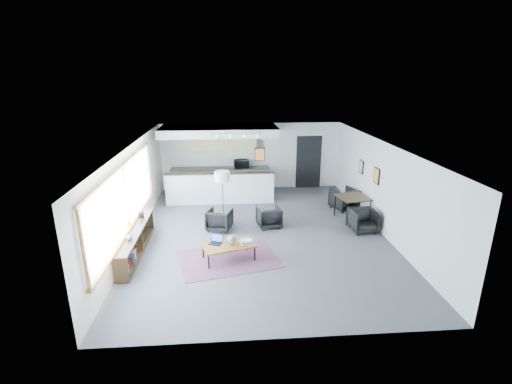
{
  "coord_description": "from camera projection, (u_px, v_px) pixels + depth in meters",
  "views": [
    {
      "loc": [
        -0.89,
        -9.84,
        4.45
      ],
      "look_at": [
        -0.11,
        0.4,
        1.13
      ],
      "focal_mm": 26.0,
      "sensor_mm": 36.0,
      "label": 1
    }
  ],
  "objects": [
    {
      "name": "ceramic_pot",
      "position": [
        232.0,
        240.0,
        9.1
      ],
      "size": [
        0.26,
        0.26,
        0.26
      ],
      "rotation": [
        0.0,
        0.0,
        -0.05
      ],
      "color": "gray",
      "rests_on": "coffee_table"
    },
    {
      "name": "coffee_table",
      "position": [
        229.0,
        246.0,
        9.14
      ],
      "size": [
        1.4,
        1.0,
        0.41
      ],
      "rotation": [
        0.0,
        0.0,
        0.28
      ],
      "color": "brown",
      "rests_on": "floor"
    },
    {
      "name": "coaster",
      "position": [
        235.0,
        248.0,
        8.93
      ],
      "size": [
        0.11,
        0.11,
        0.01
      ],
      "rotation": [
        0.0,
        0.0,
        -0.31
      ],
      "color": "#E5590C",
      "rests_on": "coffee_table"
    },
    {
      "name": "armchair_right",
      "position": [
        269.0,
        216.0,
        11.14
      ],
      "size": [
        0.76,
        0.73,
        0.69
      ],
      "primitive_type": "imported",
      "rotation": [
        0.0,
        0.0,
        3.31
      ],
      "color": "black",
      "rests_on": "floor"
    },
    {
      "name": "microwave",
      "position": [
        241.0,
        163.0,
        14.34
      ],
      "size": [
        0.59,
        0.38,
        0.37
      ],
      "primitive_type": "imported",
      "rotation": [
        0.0,
        0.0,
        0.15
      ],
      "color": "black",
      "rests_on": "kitchenette"
    },
    {
      "name": "kitchenette",
      "position": [
        220.0,
        159.0,
        13.78
      ],
      "size": [
        4.2,
        1.96,
        2.6
      ],
      "color": "white",
      "rests_on": "floor"
    },
    {
      "name": "room",
      "position": [
        261.0,
        191.0,
        10.37
      ],
      "size": [
        7.02,
        9.02,
        2.62
      ],
      "color": "#474749",
      "rests_on": "ground"
    },
    {
      "name": "dining_chair_far",
      "position": [
        344.0,
        200.0,
        12.58
      ],
      "size": [
        0.84,
        0.82,
        0.68
      ],
      "primitive_type": "imported",
      "rotation": [
        0.0,
        0.0,
        3.52
      ],
      "color": "black",
      "rests_on": "floor"
    },
    {
      "name": "doorway",
      "position": [
        308.0,
        161.0,
        14.8
      ],
      "size": [
        1.1,
        0.12,
        2.15
      ],
      "color": "black",
      "rests_on": "room"
    },
    {
      "name": "wall_art_upper",
      "position": [
        361.0,
        167.0,
        12.18
      ],
      "size": [
        0.03,
        0.34,
        0.44
      ],
      "color": "black",
      "rests_on": "room"
    },
    {
      "name": "console",
      "position": [
        136.0,
        242.0,
        9.44
      ],
      "size": [
        0.35,
        3.0,
        0.8
      ],
      "color": "#2F2010",
      "rests_on": "floor"
    },
    {
      "name": "wall_art_lower",
      "position": [
        377.0,
        176.0,
        10.93
      ],
      "size": [
        0.03,
        0.38,
        0.48
      ],
      "color": "black",
      "rests_on": "room"
    },
    {
      "name": "dining_chair_near",
      "position": [
        363.0,
        221.0,
        10.82
      ],
      "size": [
        0.66,
        0.63,
        0.62
      ],
      "primitive_type": "imported",
      "rotation": [
        0.0,
        0.0,
        0.1
      ],
      "color": "black",
      "rests_on": "floor"
    },
    {
      "name": "kilim_rug",
      "position": [
        229.0,
        259.0,
        9.26
      ],
      "size": [
        2.7,
        2.13,
        0.01
      ],
      "rotation": [
        0.0,
        0.0,
        0.23
      ],
      "color": "#552C42",
      "rests_on": "floor"
    },
    {
      "name": "book_stack",
      "position": [
        247.0,
        242.0,
        9.18
      ],
      "size": [
        0.36,
        0.31,
        0.1
      ],
      "rotation": [
        0.0,
        0.0,
        0.16
      ],
      "color": "silver",
      "rests_on": "coffee_table"
    },
    {
      "name": "dining_table",
      "position": [
        353.0,
        199.0,
        11.61
      ],
      "size": [
        1.04,
        1.04,
        0.75
      ],
      "rotation": [
        0.0,
        0.0,
        0.19
      ],
      "color": "#2F2010",
      "rests_on": "floor"
    },
    {
      "name": "laptop",
      "position": [
        216.0,
        241.0,
        9.19
      ],
      "size": [
        0.37,
        0.34,
        0.22
      ],
      "rotation": [
        0.0,
        0.0,
        -0.4
      ],
      "color": "black",
      "rests_on": "coffee_table"
    },
    {
      "name": "window",
      "position": [
        126.0,
        199.0,
        9.22
      ],
      "size": [
        0.1,
        5.95,
        1.66
      ],
      "color": "#8CBFFF",
      "rests_on": "room"
    },
    {
      "name": "track_light",
      "position": [
        237.0,
        135.0,
        12.04
      ],
      "size": [
        1.6,
        0.07,
        0.15
      ],
      "color": "silver",
      "rests_on": "room"
    },
    {
      "name": "floor_lamp",
      "position": [
        222.0,
        178.0,
        11.12
      ],
      "size": [
        0.54,
        0.54,
        1.64
      ],
      "rotation": [
        0.0,
        0.0,
        0.15
      ],
      "color": "black",
      "rests_on": "floor"
    },
    {
      "name": "armchair_left",
      "position": [
        220.0,
        219.0,
        10.91
      ],
      "size": [
        0.83,
        0.8,
        0.69
      ],
      "primitive_type": "imported",
      "rotation": [
        0.0,
        0.0,
        2.83
      ],
      "color": "black",
      "rests_on": "floor"
    }
  ]
}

